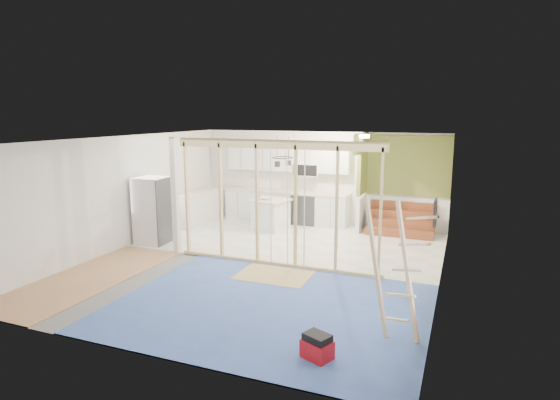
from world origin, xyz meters
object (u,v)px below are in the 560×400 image
at_px(toolbox, 317,347).
at_px(ladder, 396,270).
at_px(fridge, 153,211).
at_px(island, 271,215).

relative_size(toolbox, ladder, 0.23).
relative_size(fridge, island, 1.58).
height_order(fridge, ladder, ladder).
xyz_separation_m(fridge, island, (2.12, 2.25, -0.39)).
height_order(toolbox, ladder, ladder).
bearing_deg(fridge, toolbox, -39.39).
height_order(island, toolbox, island).
distance_m(fridge, ladder, 6.67).
height_order(island, ladder, ladder).
xyz_separation_m(island, toolbox, (3.16, -5.96, -0.25)).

